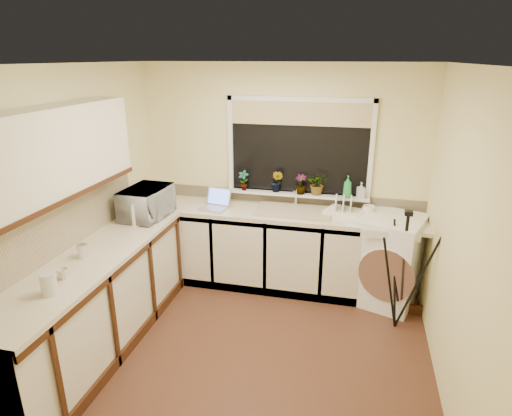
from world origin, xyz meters
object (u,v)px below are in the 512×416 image
object	(u,v)px
cup_left	(63,274)
tripod	(401,271)
soap_bottle_clear	(361,190)
cup_back	(369,210)
dish_rack	(345,213)
steel_jar	(83,251)
laptop	(216,203)
kettle	(138,213)
glass_jug	(49,284)
plant_c	(301,184)
microwave	(147,203)
washing_machine	(385,259)
plant_b	(277,181)
plant_a	(244,181)
soap_bottle_green	(348,187)
plant_d	(318,184)

from	to	relation	value
cup_left	tripod	bearing A→B (deg)	27.02
soap_bottle_clear	cup_back	distance (m)	0.24
dish_rack	steel_jar	bearing A→B (deg)	-123.05
steel_jar	cup_left	size ratio (longest dim) A/B	1.33
soap_bottle_clear	laptop	bearing A→B (deg)	-170.60
kettle	glass_jug	world-z (taller)	kettle
plant_c	tripod	bearing A→B (deg)	-35.32
microwave	cup_back	bearing A→B (deg)	-72.34
washing_machine	plant_b	xyz separation A→B (m)	(-1.22, 0.26, 0.70)
kettle	glass_jug	bearing A→B (deg)	-88.14
plant_a	cup_left	xyz separation A→B (m)	(-0.87, -2.07, -0.22)
steel_jar	soap_bottle_clear	bearing A→B (deg)	37.55
soap_bottle_green	cup_left	bearing A→B (deg)	-134.35
kettle	plant_d	size ratio (longest dim) A/B	0.91
dish_rack	soap_bottle_green	distance (m)	0.29
plant_d	soap_bottle_clear	bearing A→B (deg)	-1.68
cup_back	plant_d	bearing A→B (deg)	166.63
washing_machine	soap_bottle_green	bearing A→B (deg)	170.37
tripod	soap_bottle_clear	xyz separation A→B (m)	(-0.42, 0.77, 0.54)
microwave	plant_d	world-z (taller)	plant_d
plant_b	soap_bottle_green	distance (m)	0.78
cup_left	microwave	bearing A→B (deg)	89.76
laptop	cup_back	distance (m)	1.67
laptop	cup_back	size ratio (longest dim) A/B	2.48
steel_jar	plant_c	bearing A→B (deg)	47.15
dish_rack	glass_jug	size ratio (longest dim) A/B	2.39
soap_bottle_green	soap_bottle_clear	world-z (taller)	soap_bottle_green
dish_rack	plant_d	size ratio (longest dim) A/B	1.56
steel_jar	glass_jug	bearing A→B (deg)	-77.76
dish_rack	plant_a	xyz separation A→B (m)	(-1.16, 0.16, 0.24)
soap_bottle_clear	cup_left	xyz separation A→B (m)	(-2.18, -2.09, -0.20)
soap_bottle_clear	microwave	bearing A→B (deg)	-161.86
tripod	plant_b	xyz separation A→B (m)	(-1.34, 0.77, 0.57)
glass_jug	microwave	distance (m)	1.60
plant_a	soap_bottle_clear	xyz separation A→B (m)	(1.31, 0.02, -0.03)
microwave	plant_c	distance (m)	1.67
plant_b	cup_left	world-z (taller)	plant_b
glass_jug	plant_b	world-z (taller)	plant_b
plant_a	plant_c	bearing A→B (deg)	0.96
kettle	dish_rack	xyz separation A→B (m)	(2.02, 0.73, -0.08)
kettle	plant_c	size ratio (longest dim) A/B	1.02
laptop	plant_a	distance (m)	0.41
microwave	plant_d	distance (m)	1.85
steel_jar	soap_bottle_clear	world-z (taller)	soap_bottle_clear
plant_b	tripod	bearing A→B (deg)	-29.92
microwave	plant_b	distance (m)	1.44
microwave	glass_jug	bearing A→B (deg)	-175.28
steel_jar	soap_bottle_green	xyz separation A→B (m)	(2.11, 1.72, 0.21)
kettle	cup_left	bearing A→B (deg)	-90.32
glass_jug	cup_back	size ratio (longest dim) A/B	1.19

